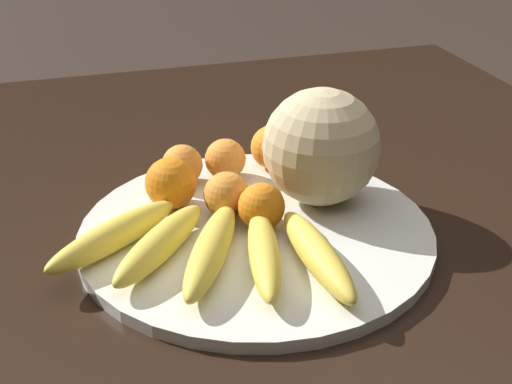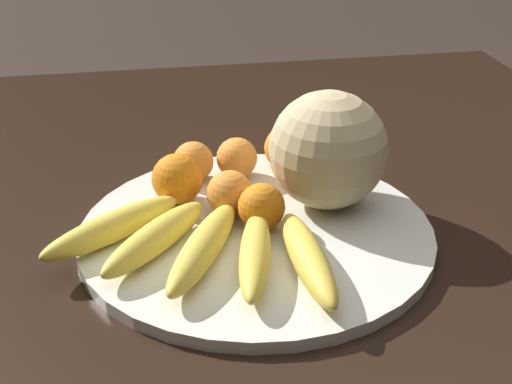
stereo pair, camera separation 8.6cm
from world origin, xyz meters
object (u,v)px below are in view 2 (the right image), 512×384
Objects in this scene: fruit_bowl at (256,233)px; orange_front_left at (237,158)px; kitchen_table at (292,275)px; orange_back_right at (286,148)px; orange_front_right at (193,162)px; orange_top_small at (262,207)px; melon at (328,150)px; banana_bunch at (205,244)px; orange_back_left at (177,179)px; orange_mid_center at (230,193)px.

orange_front_left is at bearing 0.46° from fruit_bowl.
orange_back_right is at bearing -7.47° from kitchen_table.
orange_front_right is 0.89× the size of orange_back_right.
orange_top_small is at bearing -93.71° from fruit_bowl.
melon is 0.21m from banana_bunch.
orange_top_small is (0.06, -0.08, 0.01)m from banana_bunch.
fruit_bowl is 7.77× the size of orange_front_right.
melon reaches higher than orange_back_left.
kitchen_table is at bearing 152.29° from banana_bunch.
melon reaches higher than fruit_bowl.
orange_back_left is (-0.06, 0.09, 0.00)m from orange_front_left.
orange_top_small reaches higher than kitchen_table.
orange_top_small is at bearing -141.17° from orange_mid_center.
orange_back_left is at bearing 54.70° from orange_mid_center.
orange_back_right is (0.11, 0.03, -0.04)m from melon.
melon is 2.70× the size of orange_front_right.
orange_front_right reaches higher than banana_bunch.
orange_back_right reaches higher than orange_front_right.
orange_mid_center is 0.05m from orange_top_small.
orange_front_right is 0.07m from orange_back_left.
fruit_bowl is 0.16m from orange_front_right.
melon is 2.65× the size of orange_front_left.
kitchen_table is 20.21× the size of orange_back_left.
orange_back_right is at bearing 14.60° from melon.
orange_mid_center is (0.01, 0.08, 0.13)m from kitchen_table.
fruit_bowl is 0.18m from orange_back_right.
kitchen_table is 21.40× the size of orange_back_right.
banana_bunch is (-0.11, 0.17, -0.06)m from melon.
kitchen_table is at bearing -94.87° from orange_mid_center.
orange_mid_center is (-0.10, -0.04, 0.00)m from orange_front_right.
orange_front_left is at bearing 3.10° from orange_top_small.
orange_front_right is at bearing 90.39° from orange_front_left.
banana_bunch is (-0.06, 0.07, 0.03)m from fruit_bowl.
orange_front_left is (0.10, 0.10, -0.05)m from melon.
fruit_bowl is 0.04m from orange_top_small.
orange_front_left is 0.98× the size of orange_mid_center.
orange_back_left reaches higher than orange_mid_center.
orange_front_right is (0.10, 0.16, -0.05)m from melon.
orange_back_right reaches higher than orange_top_small.
kitchen_table is at bearing -133.36° from orange_front_right.
kitchen_table is 23.03× the size of orange_mid_center.
orange_front_left is 0.86× the size of orange_back_left.
melon is 2.59× the size of orange_mid_center.
orange_back_right is at bearing 173.25° from banana_bunch.
orange_front_right is 0.97× the size of orange_top_small.
melon is 0.20m from orange_back_left.
fruit_bowl is 0.06m from orange_mid_center.
melon is at bearing -100.94° from orange_back_left.
kitchen_table is 4.19× the size of banana_bunch.
orange_top_small is at bearing -131.77° from orange_back_left.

